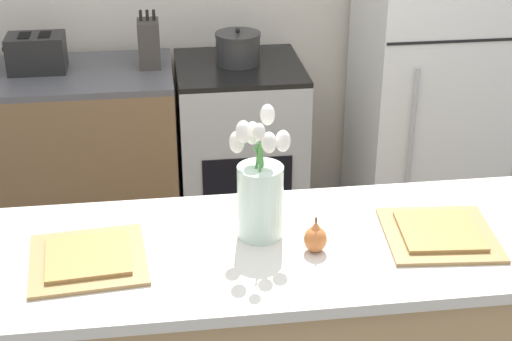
{
  "coord_description": "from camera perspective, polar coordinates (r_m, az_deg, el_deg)",
  "views": [
    {
      "loc": [
        -0.29,
        -1.94,
        2.09
      ],
      "look_at": [
        0.0,
        0.25,
        1.0
      ],
      "focal_mm": 55.0,
      "sensor_mm": 36.0,
      "label": 1
    }
  ],
  "objects": [
    {
      "name": "knife_block",
      "position": [
        3.73,
        -7.79,
        9.14
      ],
      "size": [
        0.1,
        0.14,
        0.27
      ],
      "color": "#3D3833",
      "rests_on": "back_counter"
    },
    {
      "name": "plate_setting_left",
      "position": [
        2.27,
        -12.12,
        -6.25
      ],
      "size": [
        0.35,
        0.35,
        0.02
      ],
      "color": "olive",
      "rests_on": "kitchen_island"
    },
    {
      "name": "toaster",
      "position": [
        3.78,
        -15.67,
        8.23
      ],
      "size": [
        0.28,
        0.18,
        0.17
      ],
      "color": "black",
      "rests_on": "back_counter"
    },
    {
      "name": "plate_setting_right",
      "position": [
        2.4,
        13.19,
        -4.47
      ],
      "size": [
        0.35,
        0.35,
        0.02
      ],
      "color": "olive",
      "rests_on": "kitchen_island"
    },
    {
      "name": "refrigerator",
      "position": [
        3.98,
        12.62,
        7.64
      ],
      "size": [
        0.68,
        0.67,
        1.72
      ],
      "color": "white",
      "rests_on": "ground_plane"
    },
    {
      "name": "back_counter",
      "position": [
        3.98,
        -18.02,
        0.49
      ],
      "size": [
        1.68,
        0.6,
        0.9
      ],
      "color": "brown",
      "rests_on": "ground_plane"
    },
    {
      "name": "stove_range",
      "position": [
        3.92,
        -1.17,
        1.48
      ],
      "size": [
        0.6,
        0.61,
        0.9
      ],
      "color": "#B2B5B7",
      "rests_on": "ground_plane"
    },
    {
      "name": "pear_figurine",
      "position": [
        2.26,
        4.34,
        -4.9
      ],
      "size": [
        0.07,
        0.07,
        0.11
      ],
      "color": "#C66B33",
      "rests_on": "kitchen_island"
    },
    {
      "name": "flower_vase",
      "position": [
        2.28,
        0.28,
        -1.48
      ],
      "size": [
        0.17,
        0.16,
        0.39
      ],
      "color": "silver",
      "rests_on": "kitchen_island"
    },
    {
      "name": "cooking_pot",
      "position": [
        3.75,
        -1.32,
        8.89
      ],
      "size": [
        0.22,
        0.22,
        0.17
      ],
      "color": "#2D2D2D",
      "rests_on": "stove_range"
    }
  ]
}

